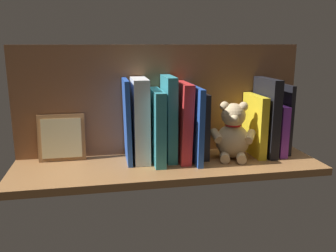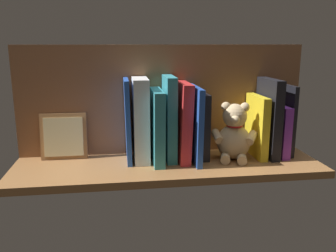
# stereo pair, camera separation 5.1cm
# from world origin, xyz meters

# --- Properties ---
(ground_plane) EXTENTS (0.92, 0.28, 0.02)m
(ground_plane) POSITION_xyz_m (0.00, 0.00, -0.01)
(ground_plane) COLOR #9E6B3D
(shelf_back_panel) EXTENTS (0.92, 0.02, 0.35)m
(shelf_back_panel) POSITION_xyz_m (0.00, -0.12, 0.17)
(shelf_back_panel) COLOR brown
(shelf_back_panel) RESTS_ON ground_plane
(book_0) EXTENTS (0.01, 0.12, 0.22)m
(book_0) POSITION_xyz_m (-0.39, -0.04, 0.11)
(book_0) COLOR black
(book_0) RESTS_ON ground_plane
(book_1) EXTENTS (0.03, 0.14, 0.16)m
(book_1) POSITION_xyz_m (-0.36, -0.03, 0.08)
(book_1) COLOR purple
(book_1) RESTS_ON ground_plane
(book_2) EXTENTS (0.03, 0.15, 0.25)m
(book_2) POSITION_xyz_m (-0.32, -0.03, 0.12)
(book_2) COLOR black
(book_2) RESTS_ON ground_plane
(book_3) EXTENTS (0.02, 0.15, 0.19)m
(book_3) POSITION_xyz_m (-0.29, -0.03, 0.10)
(book_3) COLOR yellow
(book_3) RESTS_ON ground_plane
(teddy_bear) EXTENTS (0.14, 0.13, 0.18)m
(teddy_bear) POSITION_xyz_m (-0.21, -0.01, 0.08)
(teddy_bear) COLOR #D1B284
(teddy_bear) RESTS_ON ground_plane
(book_4) EXTENTS (0.02, 0.12, 0.20)m
(book_4) POSITION_xyz_m (-0.11, -0.04, 0.10)
(book_4) COLOR black
(book_4) RESTS_ON ground_plane
(book_5) EXTENTS (0.02, 0.18, 0.23)m
(book_5) POSITION_xyz_m (-0.08, -0.02, 0.11)
(book_5) COLOR blue
(book_5) RESTS_ON ground_plane
(book_6) EXTENTS (0.04, 0.15, 0.24)m
(book_6) POSITION_xyz_m (-0.05, -0.03, 0.12)
(book_6) COLOR red
(book_6) RESTS_ON ground_plane
(book_7) EXTENTS (0.03, 0.13, 0.26)m
(book_7) POSITION_xyz_m (-0.01, -0.04, 0.13)
(book_7) COLOR teal
(book_7) RESTS_ON ground_plane
(book_8) EXTENTS (0.03, 0.17, 0.22)m
(book_8) POSITION_xyz_m (0.03, -0.02, 0.11)
(book_8) COLOR teal
(book_8) RESTS_ON ground_plane
(dictionary_thick_white) EXTENTS (0.05, 0.13, 0.25)m
(dictionary_thick_white) POSITION_xyz_m (0.08, -0.04, 0.13)
(dictionary_thick_white) COLOR silver
(dictionary_thick_white) RESTS_ON ground_plane
(book_9) EXTENTS (0.02, 0.13, 0.25)m
(book_9) POSITION_xyz_m (0.12, -0.04, 0.12)
(book_9) COLOR blue
(book_9) RESTS_ON ground_plane
(picture_frame_leaning) EXTENTS (0.14, 0.03, 0.14)m
(picture_frame_leaning) POSITION_xyz_m (0.31, -0.09, 0.07)
(picture_frame_leaning) COLOR #9E6B3D
(picture_frame_leaning) RESTS_ON ground_plane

